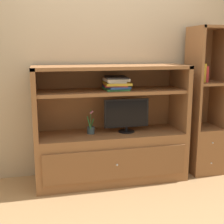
% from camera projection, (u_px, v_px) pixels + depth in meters
% --- Properties ---
extents(ground_plane, '(8.00, 8.00, 0.00)m').
position_uv_depth(ground_plane, '(120.00, 194.00, 3.21)').
color(ground_plane, tan).
extents(painted_rear_wall, '(6.00, 0.10, 2.80)m').
position_uv_depth(painted_rear_wall, '(104.00, 57.00, 3.64)').
color(painted_rear_wall, tan).
rests_on(painted_rear_wall, ground_plane).
extents(media_console, '(1.71, 0.57, 1.32)m').
position_uv_depth(media_console, '(111.00, 143.00, 3.51)').
color(media_console, brown).
rests_on(media_console, ground_plane).
extents(tv_monitor, '(0.52, 0.18, 0.38)m').
position_uv_depth(tv_monitor, '(127.00, 115.00, 3.47)').
color(tv_monitor, black).
rests_on(tv_monitor, media_console).
extents(potted_plant, '(0.08, 0.10, 0.28)m').
position_uv_depth(potted_plant, '(91.00, 128.00, 3.43)').
color(potted_plant, '#384C56').
rests_on(potted_plant, media_console).
extents(magazine_stack, '(0.30, 0.35, 0.15)m').
position_uv_depth(magazine_stack, '(116.00, 83.00, 3.38)').
color(magazine_stack, '#338C4C').
rests_on(magazine_stack, media_console).
extents(bookshelf_tall, '(0.39, 0.45, 1.75)m').
position_uv_depth(bookshelf_tall, '(203.00, 124.00, 3.75)').
color(bookshelf_tall, brown).
rests_on(bookshelf_tall, ground_plane).
extents(upright_book_row, '(0.13, 0.14, 0.25)m').
position_uv_depth(upright_book_row, '(201.00, 72.00, 3.59)').
color(upright_book_row, teal).
rests_on(upright_book_row, bookshelf_tall).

